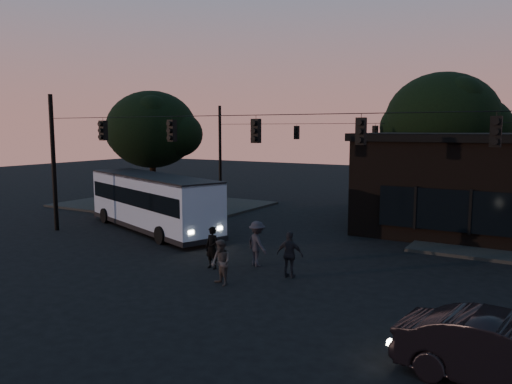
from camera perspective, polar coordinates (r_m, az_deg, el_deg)
The scene contains 12 objects.
ground at distance 18.35m, azimuth -6.53°, elevation -10.71°, with size 120.00×120.00×0.00m, color black.
sidewalk_far_left at distance 37.59m, azimuth -10.57°, elevation -1.38°, with size 14.00×10.00×0.15m, color black.
tree_behind at distance 36.45m, azimuth 20.51°, elevation 7.66°, with size 7.60×7.60×9.43m.
tree_left at distance 36.44m, azimuth -11.82°, elevation 6.99°, with size 6.40×6.40×8.30m.
signal_rig_near at distance 20.81m, azimuth 0.00°, elevation 3.96°, with size 26.24×0.30×7.50m.
signal_rig_far at distance 35.50m, azimuth 13.40°, elevation 4.74°, with size 26.24×0.30×7.50m.
bus at distance 28.22m, azimuth -11.80°, elevation -0.85°, with size 11.19×6.28×3.10m.
car at distance 12.60m, azimuth 26.76°, elevation -16.30°, with size 1.64×4.71×1.55m, color black.
pedestrian_a at distance 20.37m, azimuth -5.03°, elevation -6.36°, with size 0.63×0.41×1.72m, color black.
pedestrian_b at distance 18.24m, azimuth -4.03°, elevation -8.05°, with size 0.81×0.63×1.67m, color #353031.
pedestrian_c at distance 19.13m, azimuth 3.89°, elevation -7.15°, with size 1.04×0.44×1.78m, color black.
pedestrian_d at distance 20.64m, azimuth 0.14°, elevation -5.92°, with size 1.21×0.70×1.88m, color black.
Camera 1 is at (10.65, -13.84, 5.65)m, focal length 35.00 mm.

